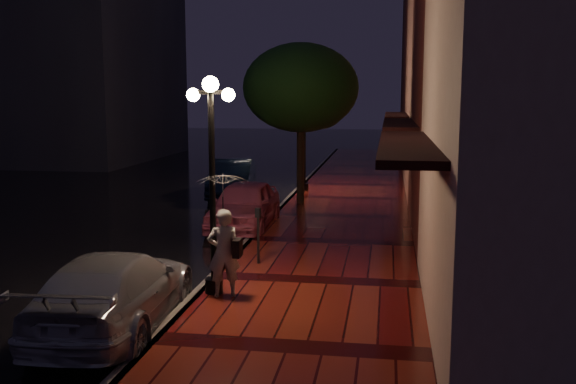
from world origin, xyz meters
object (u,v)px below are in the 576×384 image
Objects in this scene: navy_car at (232,178)px; woman_with_umbrella at (223,215)px; pink_car at (244,205)px; streetlamp_near at (212,172)px; street_tree at (301,91)px; streetlamp_far at (304,132)px; silver_car at (115,290)px; parking_meter at (258,230)px.

woman_with_umbrella is at bearing -84.60° from navy_car.
pink_car is 6.25m from navy_car.
streetlamp_near is at bearing -85.51° from navy_car.
street_tree reaches higher than navy_car.
woman_with_umbrella reaches higher than navy_car.
streetlamp_near reaches higher than navy_car.
street_tree is at bearing -108.88° from woman_with_umbrella.
pink_car is (-0.95, -7.03, -1.86)m from streetlamp_far.
silver_car is (-0.37, -8.73, -0.05)m from pink_car.
streetlamp_near is 14.00m from streetlamp_far.
navy_car is at bearing -159.16° from streetlamp_far.
woman_with_umbrella reaches higher than silver_car.
streetlamp_far is 0.91× the size of silver_car.
silver_car is (-1.32, -15.77, -1.91)m from streetlamp_far.
streetlamp_near reaches higher than parking_meter.
navy_car reaches higher than parking_meter.
woman_with_umbrella is at bearing -90.03° from street_tree.
woman_with_umbrella is 1.85× the size of parking_meter.
parking_meter is (0.43, -11.62, -1.65)m from streetlamp_far.
streetlamp_near is at bearing -130.62° from silver_car.
woman_with_umbrella is (1.57, 1.61, 1.09)m from silver_car.
parking_meter reaches higher than pink_car.
silver_car is at bearing -97.05° from street_tree.
navy_car is 11.04m from parking_meter.
navy_car is 0.97× the size of silver_car.
streetlamp_near is 1.00× the size of streetlamp_far.
street_tree is (0.26, -3.01, 1.64)m from streetlamp_far.
street_tree is at bearing -100.94° from silver_car.
pink_car is 1.76× the size of woman_with_umbrella.
pink_car is (-0.95, 6.97, -1.86)m from streetlamp_near.
navy_car is at bearing -95.73° from woman_with_umbrella.
street_tree is 1.26× the size of navy_car.
woman_with_umbrella is (0.25, -14.15, -0.82)m from streetlamp_far.
pink_car is at bearing -80.51° from navy_car.
silver_car is 2.50m from woman_with_umbrella.
street_tree is 4.37× the size of parking_meter.
parking_meter is (1.74, 4.15, 0.27)m from silver_car.
pink_car is 0.94× the size of navy_car.
streetlamp_near reaches higher than woman_with_umbrella.
streetlamp_far is 7.34m from pink_car.
silver_car is at bearing -92.10° from pink_car.
street_tree is at bearing 109.24° from parking_meter.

